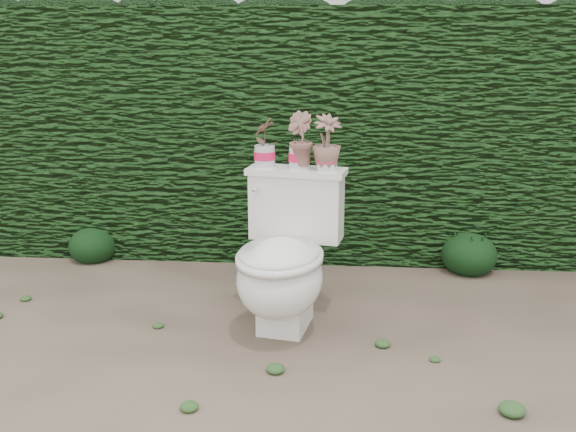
# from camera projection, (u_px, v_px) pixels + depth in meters

# --- Properties ---
(ground) EXTENTS (60.00, 60.00, 0.00)m
(ground) POSITION_uv_depth(u_px,v_px,m) (252.00, 341.00, 3.10)
(ground) COLOR #796754
(ground) RESTS_ON ground
(hedge) EXTENTS (8.00, 1.00, 1.60)m
(hedge) POSITION_uv_depth(u_px,v_px,m) (281.00, 130.00, 4.42)
(hedge) COLOR #204A18
(hedge) RESTS_ON ground
(toilet) EXTENTS (0.57, 0.75, 0.78)m
(toilet) POSITION_uv_depth(u_px,v_px,m) (284.00, 262.00, 3.14)
(toilet) COLOR white
(toilet) RESTS_ON ground
(potted_plant_left) EXTENTS (0.14, 0.15, 0.24)m
(potted_plant_left) POSITION_uv_depth(u_px,v_px,m) (265.00, 144.00, 3.26)
(potted_plant_left) COLOR #246A21
(potted_plant_left) RESTS_ON toilet
(potted_plant_center) EXTENTS (0.19, 0.19, 0.27)m
(potted_plant_center) POSITION_uv_depth(u_px,v_px,m) (299.00, 142.00, 3.21)
(potted_plant_center) COLOR #246A21
(potted_plant_center) RESTS_ON toilet
(potted_plant_right) EXTENTS (0.19, 0.19, 0.26)m
(potted_plant_right) POSITION_uv_depth(u_px,v_px,m) (327.00, 144.00, 3.18)
(potted_plant_right) COLOR #246A21
(potted_plant_right) RESTS_ON toilet
(liriope_clump_1) EXTENTS (0.31, 0.31, 0.25)m
(liriope_clump_1) POSITION_uv_depth(u_px,v_px,m) (92.00, 241.00, 4.22)
(liriope_clump_1) COLOR black
(liriope_clump_1) RESTS_ON ground
(liriope_clump_2) EXTENTS (0.39, 0.39, 0.31)m
(liriope_clump_2) POSITION_uv_depth(u_px,v_px,m) (277.00, 245.00, 4.03)
(liriope_clump_2) COLOR black
(liriope_clump_2) RESTS_ON ground
(liriope_clump_3) EXTENTS (0.34, 0.34, 0.27)m
(liriope_clump_3) POSITION_uv_depth(u_px,v_px,m) (469.00, 250.00, 4.00)
(liriope_clump_3) COLOR black
(liriope_clump_3) RESTS_ON ground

